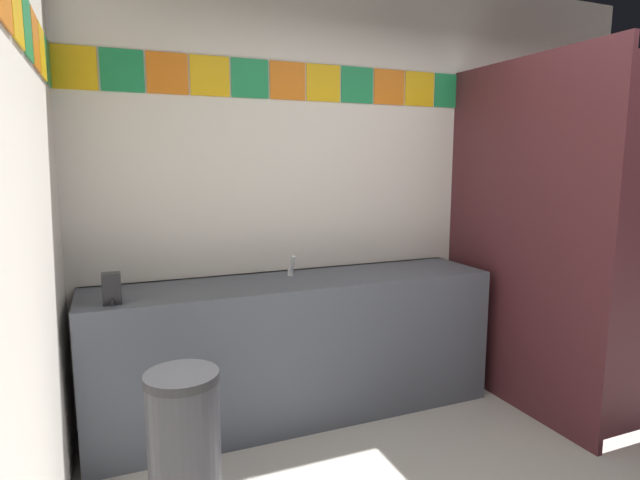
{
  "coord_description": "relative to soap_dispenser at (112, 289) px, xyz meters",
  "views": [
    {
      "loc": [
        -1.82,
        -1.42,
        1.58
      ],
      "look_at": [
        -0.76,
        1.16,
        1.15
      ],
      "focal_mm": 28.95,
      "sensor_mm": 36.0,
      "label": 1
    }
  ],
  "objects": [
    {
      "name": "wall_back",
      "position": [
        1.83,
        0.49,
        0.47
      ],
      "size": [
        4.14,
        0.09,
        2.83
      ],
      "color": "silver",
      "rests_on": "ground_plane"
    },
    {
      "name": "faucet_center",
      "position": [
        1.04,
        0.25,
        -0.03
      ],
      "size": [
        0.04,
        0.1,
        0.14
      ],
      "color": "silver",
      "rests_on": "vanity_counter"
    },
    {
      "name": "trash_bin",
      "position": [
        0.25,
        -0.61,
        -0.6
      ],
      "size": [
        0.32,
        0.32,
        0.7
      ],
      "color": "#333338",
      "rests_on": "ground_plane"
    },
    {
      "name": "toilet",
      "position": [
        2.93,
        0.07,
        -0.64
      ],
      "size": [
        0.39,
        0.49,
        0.74
      ],
      "color": "white",
      "rests_on": "ground_plane"
    },
    {
      "name": "stall_divider",
      "position": [
        2.56,
        -0.49,
        0.16
      ],
      "size": [
        0.92,
        1.37,
        2.21
      ],
      "color": "#471E23",
      "rests_on": "ground_plane"
    },
    {
      "name": "soap_dispenser",
      "position": [
        0.0,
        0.0,
        0.0
      ],
      "size": [
        0.09,
        0.09,
        0.16
      ],
      "color": "black",
      "rests_on": "vanity_counter"
    },
    {
      "name": "vanity_counter",
      "position": [
        1.04,
        0.17,
        -0.51
      ],
      "size": [
        2.47,
        0.57,
        0.87
      ],
      "color": "#4C515B",
      "rests_on": "ground_plane"
    }
  ]
}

